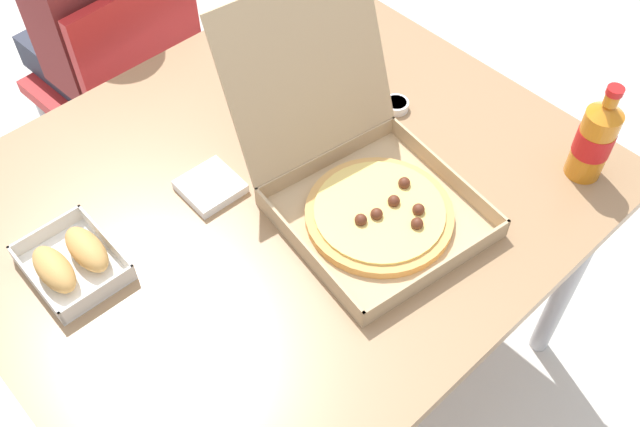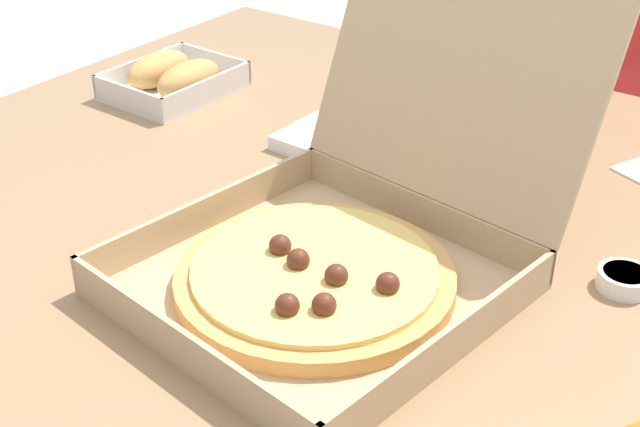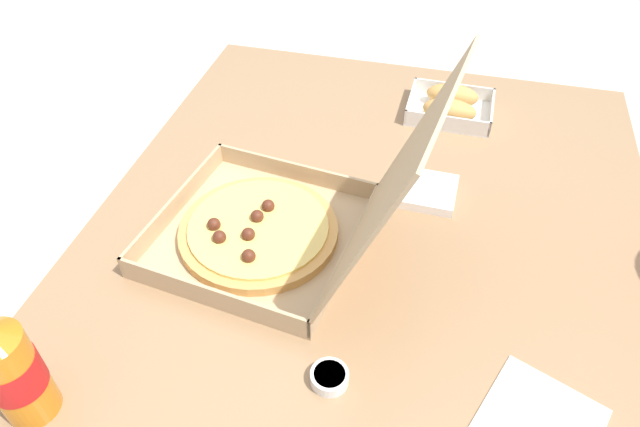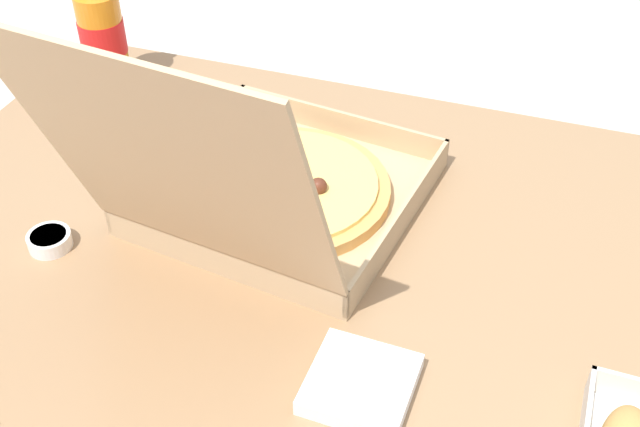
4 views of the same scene
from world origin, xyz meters
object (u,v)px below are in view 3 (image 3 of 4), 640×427
at_px(bread_side_box, 451,105).
at_px(napkin_pile, 427,191).
at_px(pizza_box_open, 280,223).
at_px(cola_bottle, 11,370).
at_px(dipping_sauce_cup, 332,377).

height_order(bread_side_box, napkin_pile, bread_side_box).
relative_size(pizza_box_open, bread_side_box, 2.67).
relative_size(cola_bottle, napkin_pile, 2.04).
xyz_separation_m(bread_side_box, dipping_sauce_cup, (0.74, -0.10, -0.01)).
bearing_deg(bread_side_box, cola_bottle, -29.36).
xyz_separation_m(pizza_box_open, napkin_pile, (-0.20, 0.24, -0.04)).
bearing_deg(cola_bottle, bread_side_box, 150.64).
bearing_deg(cola_bottle, pizza_box_open, 148.00).
bearing_deg(dipping_sauce_cup, pizza_box_open, -148.57).
bearing_deg(dipping_sauce_cup, napkin_pile, 168.96).
xyz_separation_m(bread_side_box, cola_bottle, (0.88, -0.50, 0.07)).
xyz_separation_m(pizza_box_open, bread_side_box, (-0.50, 0.26, -0.03)).
height_order(napkin_pile, dipping_sauce_cup, same).
distance_m(pizza_box_open, bread_side_box, 0.56).
bearing_deg(dipping_sauce_cup, cola_bottle, -70.44).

